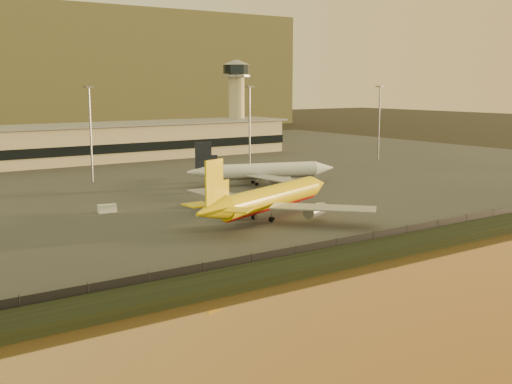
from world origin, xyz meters
The scene contains 11 objects.
ground centered at (0.00, 0.00, 0.00)m, with size 900.00×900.00×0.00m, color black.
embankment centered at (0.00, -17.00, 0.70)m, with size 320.00×7.00×1.40m, color black.
tarmac centered at (0.00, 95.00, 0.10)m, with size 320.00×220.00×0.20m, color #2D2D2D.
perimeter_fence centered at (0.00, -13.00, 1.30)m, with size 300.00×0.05×2.20m, color black.
terminal_building centered at (-14.52, 125.55, 6.25)m, with size 202.00×25.00×12.60m.
control_tower centered at (70.00, 131.00, 21.66)m, with size 11.20×11.20×35.50m.
apron_light_masts centered at (15.00, 75.00, 15.70)m, with size 152.20×12.20×25.40m.
dhl_cargo_jet centered at (0.66, 13.74, 4.17)m, with size 42.96×40.72×13.30m.
white_narrowbody_jet centered at (24.79, 49.75, 3.65)m, with size 39.32×37.41×11.55m.
gse_vehicle_yellow centered at (7.11, 28.52, 1.12)m, with size 4.07×1.83×1.83m, color yellow.
gse_vehicle_white centered at (-23.07, 37.61, 1.03)m, with size 3.68×1.66×1.66m, color white.
Camera 1 is at (-71.84, -85.24, 26.10)m, focal length 45.00 mm.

